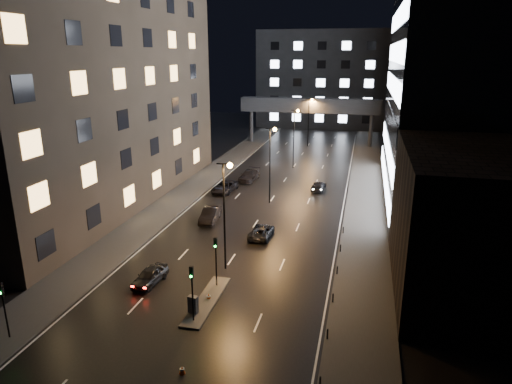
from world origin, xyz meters
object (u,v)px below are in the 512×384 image
(car_away_c, at_px, (225,187))
(car_away_b, at_px, (210,215))
(car_toward_b, at_px, (319,186))
(utility_cabinet, at_px, (193,304))
(car_away_a, at_px, (150,276))
(car_away_d, at_px, (249,175))
(car_toward_a, at_px, (262,231))

(car_away_c, bearing_deg, car_away_b, -76.43)
(car_toward_b, height_order, utility_cabinet, utility_cabinet)
(car_away_b, bearing_deg, car_away_c, 94.20)
(car_away_a, xyz_separation_m, car_away_b, (0.10, 15.74, 0.10))
(car_away_a, distance_m, car_away_c, 27.66)
(car_away_b, distance_m, utility_cabinet, 20.20)
(car_away_b, bearing_deg, car_away_d, 85.09)
(car_away_d, bearing_deg, car_away_a, -86.09)
(car_away_c, relative_size, car_toward_a, 1.17)
(car_toward_a, height_order, car_toward_b, same)
(car_away_c, bearing_deg, car_away_a, -81.79)
(car_away_c, xyz_separation_m, car_away_d, (1.90, 6.95, 0.04))
(car_away_a, xyz_separation_m, car_away_d, (0.11, 34.56, 0.09))
(car_away_b, height_order, car_away_d, car_away_b)
(car_away_d, height_order, utility_cabinet, car_away_d)
(car_away_a, relative_size, car_away_d, 0.76)
(car_toward_b, bearing_deg, car_away_c, 19.70)
(car_away_a, bearing_deg, car_toward_b, 76.54)
(car_away_a, relative_size, car_toward_a, 0.89)
(car_toward_a, height_order, utility_cabinet, utility_cabinet)
(car_away_c, xyz_separation_m, car_toward_b, (13.09, 4.04, -0.11))
(car_away_d, relative_size, car_toward_a, 1.18)
(car_away_a, bearing_deg, car_away_b, 95.80)
(car_away_a, relative_size, car_toward_b, 0.93)
(car_away_c, xyz_separation_m, utility_cabinet, (7.22, -31.35, 0.07))
(car_away_b, relative_size, car_away_c, 0.90)
(car_away_c, relative_size, utility_cabinet, 4.01)
(car_toward_a, bearing_deg, car_toward_b, -100.80)
(car_away_d, xyz_separation_m, car_toward_b, (11.18, -2.91, -0.15))
(car_away_d, distance_m, car_toward_b, 11.56)
(car_away_a, bearing_deg, utility_cabinet, -28.42)
(car_toward_b, bearing_deg, car_away_a, 72.91)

